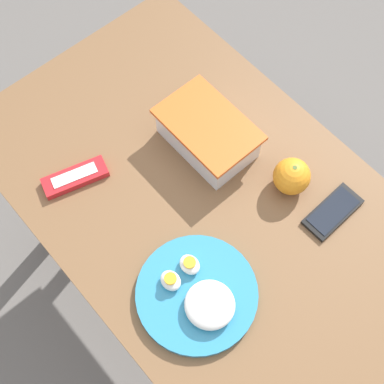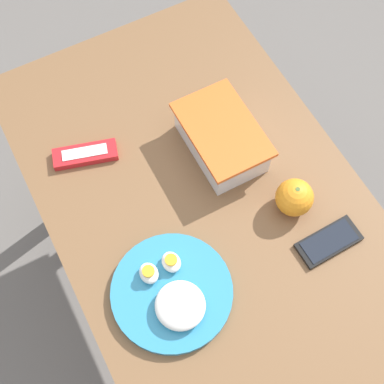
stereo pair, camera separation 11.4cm
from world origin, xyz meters
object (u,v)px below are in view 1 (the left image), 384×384
(food_container, at_px, (207,135))
(rice_plate, at_px, (199,295))
(orange_fruit, at_px, (292,176))
(cell_phone, at_px, (333,212))
(candy_bar, at_px, (75,177))

(food_container, distance_m, rice_plate, 0.36)
(orange_fruit, bearing_deg, rice_plate, -79.81)
(rice_plate, relative_size, cell_phone, 1.77)
(orange_fruit, height_order, candy_bar, orange_fruit)
(food_container, bearing_deg, rice_plate, -44.69)
(rice_plate, relative_size, candy_bar, 1.61)
(cell_phone, bearing_deg, candy_bar, -139.47)
(food_container, height_order, candy_bar, food_container)
(rice_plate, height_order, candy_bar, rice_plate)
(cell_phone, bearing_deg, food_container, -164.06)
(food_container, relative_size, rice_plate, 0.90)
(food_container, xyz_separation_m, orange_fruit, (0.20, 0.07, 0.00))
(candy_bar, relative_size, cell_phone, 1.10)
(orange_fruit, bearing_deg, cell_phone, 11.53)
(cell_phone, bearing_deg, rice_plate, -98.72)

